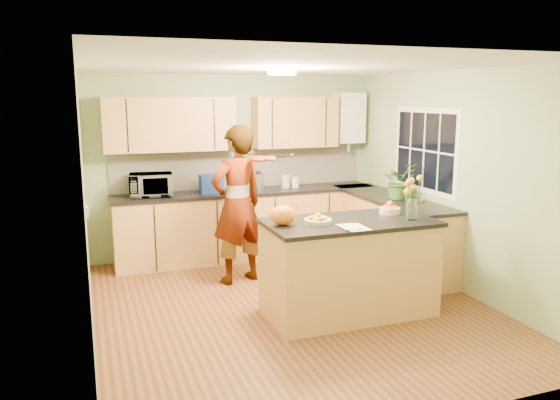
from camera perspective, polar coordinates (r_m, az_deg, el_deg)
name	(u,v)px	position (r m, az deg, el deg)	size (l,w,h in m)	color
floor	(291,307)	(5.93, 1.19, -11.10)	(4.50, 4.50, 0.00)	#5E2E1B
ceiling	(292,66)	(5.51, 1.30, 13.81)	(4.00, 4.50, 0.02)	silver
wall_back	(234,166)	(7.70, -4.82, 3.60)	(4.00, 0.02, 2.50)	#8A9F71
wall_front	(418,248)	(3.63, 14.21, -4.90)	(4.00, 0.02, 2.50)	#8A9F71
wall_left	(85,205)	(5.22, -19.70, -0.45)	(0.02, 4.50, 2.50)	#8A9F71
wall_right	(454,181)	(6.57, 17.75, 1.87)	(0.02, 4.50, 2.50)	#8A9F71
back_counter	(248,224)	(7.58, -3.40, -2.49)	(3.64, 0.62, 0.94)	tan
right_counter	(390,232)	(7.24, 11.41, -3.33)	(0.62, 2.24, 0.94)	tan
splashback	(241,169)	(7.72, -4.06, 3.25)	(3.60, 0.02, 0.52)	white
upper_cabinets	(224,123)	(7.44, -5.86, 7.97)	(3.20, 0.34, 0.70)	tan
boiler	(349,118)	(8.11, 7.21, 8.50)	(0.40, 0.30, 0.86)	white
window_right	(424,150)	(7.01, 14.86, 5.03)	(0.01, 1.30, 1.05)	white
light_switch	(87,212)	(4.62, -19.49, -1.20)	(0.02, 0.09, 0.09)	white
ceiling_lamp	(282,72)	(5.79, 0.19, 13.28)	(0.30, 0.30, 0.07)	#FFEABF
peninsula_island	(349,267)	(5.66, 7.19, -6.97)	(1.71, 0.88, 0.98)	tan
fruit_dish	(318,219)	(5.37, 3.99, -2.02)	(0.27, 0.27, 0.09)	beige
orange_bowl	(390,208)	(5.91, 11.41, -0.88)	(0.22, 0.22, 0.13)	beige
flower_vase	(413,188)	(5.61, 13.69, 1.25)	(0.27, 0.27, 0.49)	silver
orange_bag	(283,215)	(5.28, 0.30, -1.59)	(0.25, 0.22, 0.19)	orange
papers	(355,227)	(5.22, 7.83, -2.84)	(0.22, 0.29, 0.01)	white
violinist	(237,205)	(6.47, -4.48, -0.52)	(0.69, 0.45, 1.89)	tan
violin	(259,159)	(6.23, -2.24, 4.33)	(0.53, 0.21, 0.11)	#580D05
microwave	(151,185)	(7.20, -13.32, 1.54)	(0.54, 0.36, 0.30)	white
blue_box	(212,184)	(7.32, -7.17, 1.69)	(0.31, 0.22, 0.24)	navy
kettle	(258,181)	(7.55, -2.27, 2.04)	(0.16, 0.16, 0.30)	#B4B3B8
jar_cream	(286,181)	(7.68, 0.59, 1.96)	(0.12, 0.12, 0.18)	beige
jar_white	(295,182)	(7.69, 1.61, 1.84)	(0.10, 0.10, 0.15)	white
potted_plant	(399,181)	(6.97, 12.30, 1.95)	(0.41, 0.36, 0.46)	#396F25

